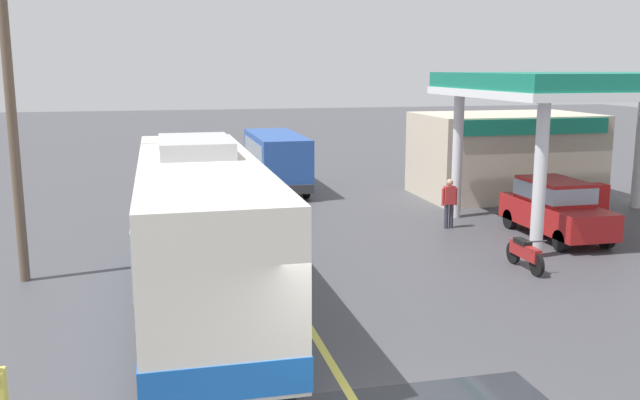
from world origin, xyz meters
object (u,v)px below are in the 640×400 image
Objects in this scene: car_at_pump at (555,206)px; pedestrian_near_pump at (449,201)px; motorcycle_parked_forecourt at (525,253)px; coach_bus_main at (201,233)px; minibus_opposing_lane at (276,157)px.

car_at_pump reaches higher than pedestrian_near_pump.
pedestrian_near_pump reaches higher than motorcycle_parked_forecourt.
coach_bus_main is at bearing -173.17° from motorcycle_parked_forecourt.
pedestrian_near_pump is (8.49, 5.91, -0.79)m from coach_bus_main.
coach_bus_main is 2.63× the size of car_at_pump.
minibus_opposing_lane reaches higher than motorcycle_parked_forecourt.
minibus_opposing_lane is at bearing 73.81° from coach_bus_main.
pedestrian_near_pump is at bearing 145.01° from car_at_pump.
minibus_opposing_lane is 3.41× the size of motorcycle_parked_forecourt.
car_at_pump reaches higher than motorcycle_parked_forecourt.
coach_bus_main is 8.64m from motorcycle_parked_forecourt.
minibus_opposing_lane is at bearing 107.97° from motorcycle_parked_forecourt.
car_at_pump is at bearing -55.73° from minibus_opposing_lane.
coach_bus_main is 14.94m from minibus_opposing_lane.
minibus_opposing_lane is 3.69× the size of pedestrian_near_pump.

